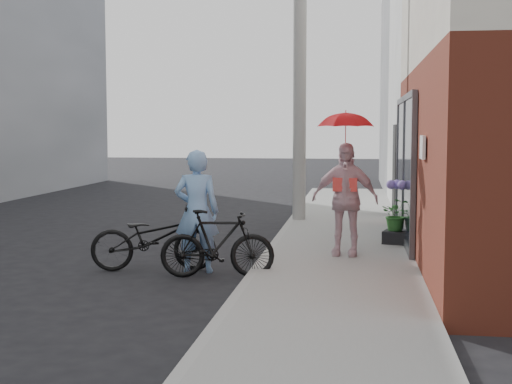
% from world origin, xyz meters
% --- Properties ---
extents(ground, '(80.00, 80.00, 0.00)m').
position_xyz_m(ground, '(0.00, 0.00, 0.00)').
color(ground, black).
rests_on(ground, ground).
extents(sidewalk, '(2.20, 24.00, 0.12)m').
position_xyz_m(sidewalk, '(2.10, 2.00, 0.06)').
color(sidewalk, gray).
rests_on(sidewalk, ground).
extents(curb, '(0.12, 24.00, 0.12)m').
position_xyz_m(curb, '(0.94, 2.00, 0.06)').
color(curb, '#9E9E99').
rests_on(curb, ground).
extents(east_building_far, '(8.00, 8.00, 7.00)m').
position_xyz_m(east_building_far, '(7.20, 16.00, 3.50)').
color(east_building_far, slate).
rests_on(east_building_far, ground).
extents(utility_pole, '(0.28, 0.28, 7.00)m').
position_xyz_m(utility_pole, '(1.10, 6.00, 3.50)').
color(utility_pole, '#9E9E99').
rests_on(utility_pole, ground).
extents(officer, '(0.68, 0.48, 1.76)m').
position_xyz_m(officer, '(0.06, 0.72, 0.88)').
color(officer, '#7EACE1').
rests_on(officer, ground).
extents(bike_left, '(1.90, 0.99, 0.95)m').
position_xyz_m(bike_left, '(-0.58, 0.73, 0.48)').
color(bike_left, black).
rests_on(bike_left, ground).
extents(bike_right, '(1.63, 0.67, 0.95)m').
position_xyz_m(bike_right, '(0.43, 0.38, 0.47)').
color(bike_right, black).
rests_on(bike_right, ground).
extents(kimono_woman, '(1.06, 0.55, 1.73)m').
position_xyz_m(kimono_woman, '(2.15, 1.74, 0.98)').
color(kimono_woman, beige).
rests_on(kimono_woman, sidewalk).
extents(parasol, '(0.84, 0.84, 0.74)m').
position_xyz_m(parasol, '(2.15, 1.74, 2.22)').
color(parasol, red).
rests_on(parasol, kimono_woman).
extents(planter, '(0.50, 0.50, 0.21)m').
position_xyz_m(planter, '(3.00, 2.98, 0.23)').
color(planter, black).
rests_on(planter, sidewalk).
extents(potted_plant, '(0.50, 0.44, 0.56)m').
position_xyz_m(potted_plant, '(3.00, 2.98, 0.61)').
color(potted_plant, '#275E25').
rests_on(potted_plant, planter).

